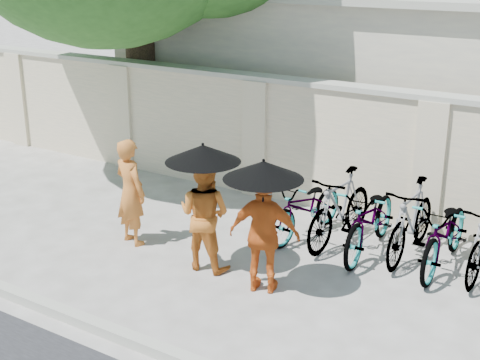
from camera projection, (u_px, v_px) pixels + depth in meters
The scene contains 13 objects.
ground at pixel (199, 276), 8.74m from camera, with size 80.00×80.00×0.00m, color #B7B4AF.
kerb at pixel (108, 330), 7.36m from camera, with size 40.00×0.16×0.12m, color #A3A497.
compound_wall at pixel (369, 155), 10.46m from camera, with size 20.00×0.30×2.00m, color beige.
monk_left at pixel (131, 192), 9.51m from camera, with size 0.57×0.37×1.56m, color #C26C28.
monk_center at pixel (205, 215), 8.75m from camera, with size 0.73×0.57×1.51m, color #BE6721.
parasol_center at pixel (203, 153), 8.38m from camera, with size 0.97×0.97×0.88m.
monk_right at pixel (265, 235), 8.13m from camera, with size 0.88×0.37×1.50m, color #C25318.
parasol_right at pixel (263, 170), 7.78m from camera, with size 0.96×0.96×0.87m.
bike_0 at pixel (307, 207), 9.83m from camera, with size 0.61×1.74×0.91m, color slate.
bike_1 at pixel (340, 208), 9.58m from camera, with size 0.51×1.80×1.08m, color slate.
bike_2 at pixel (371, 220), 9.26m from camera, with size 0.66×1.90×1.00m, color slate.
bike_3 at pixel (411, 220), 9.14m from camera, with size 0.51×1.79×1.08m, color slate.
bike_4 at pixel (446, 234), 8.81m from camera, with size 0.66×1.89×0.99m, color slate.
Camera 1 is at (4.69, -6.34, 4.00)m, focal length 50.00 mm.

